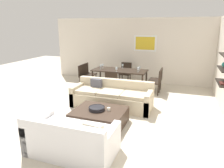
% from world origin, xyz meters
% --- Properties ---
extents(ground_plane, '(18.00, 18.00, 0.00)m').
position_xyz_m(ground_plane, '(0.00, 0.00, 0.00)').
color(ground_plane, beige).
extents(back_wall_unit, '(8.40, 0.09, 2.70)m').
position_xyz_m(back_wall_unit, '(0.30, 3.53, 1.35)').
color(back_wall_unit, silver).
rests_on(back_wall_unit, ground).
extents(sofa_beige, '(2.39, 0.90, 0.78)m').
position_xyz_m(sofa_beige, '(-0.08, 0.34, 0.29)').
color(sofa_beige, beige).
rests_on(sofa_beige, ground).
extents(loveseat_white, '(1.67, 0.90, 0.78)m').
position_xyz_m(loveseat_white, '(0.02, -2.21, 0.29)').
color(loveseat_white, white).
rests_on(loveseat_white, ground).
extents(coffee_table, '(1.25, 1.03, 0.38)m').
position_xyz_m(coffee_table, '(0.04, -0.91, 0.19)').
color(coffee_table, '#38281E').
rests_on(coffee_table, ground).
extents(decorative_bowl, '(0.40, 0.40, 0.09)m').
position_xyz_m(decorative_bowl, '(-0.02, -0.91, 0.43)').
color(decorative_bowl, black).
rests_on(decorative_bowl, coffee_table).
extents(candle_jar, '(0.08, 0.08, 0.08)m').
position_xyz_m(candle_jar, '(0.26, -0.85, 0.42)').
color(candle_jar, silver).
rests_on(candle_jar, coffee_table).
extents(dining_table, '(2.05, 0.90, 0.75)m').
position_xyz_m(dining_table, '(-0.42, 2.19, 0.68)').
color(dining_table, black).
rests_on(dining_table, ground).
extents(dining_chair_left_near, '(0.44, 0.44, 0.88)m').
position_xyz_m(dining_chair_left_near, '(-1.85, 1.99, 0.50)').
color(dining_chair_left_near, black).
rests_on(dining_chair_left_near, ground).
extents(dining_chair_right_near, '(0.44, 0.44, 0.88)m').
position_xyz_m(dining_chair_right_near, '(1.01, 1.99, 0.50)').
color(dining_chair_right_near, black).
rests_on(dining_chair_right_near, ground).
extents(dining_chair_foot, '(0.44, 0.44, 0.88)m').
position_xyz_m(dining_chair_foot, '(-0.42, 1.34, 0.50)').
color(dining_chair_foot, black).
rests_on(dining_chair_foot, ground).
extents(dining_chair_head, '(0.44, 0.44, 0.88)m').
position_xyz_m(dining_chair_head, '(-0.42, 3.05, 0.50)').
color(dining_chair_head, black).
rests_on(dining_chair_head, ground).
extents(dining_chair_right_far, '(0.44, 0.44, 0.88)m').
position_xyz_m(dining_chair_right_far, '(1.01, 2.40, 0.50)').
color(dining_chair_right_far, black).
rests_on(dining_chair_right_far, ground).
extents(dining_chair_left_far, '(0.44, 0.44, 0.88)m').
position_xyz_m(dining_chair_left_far, '(-1.85, 2.40, 0.50)').
color(dining_chair_left_far, black).
rests_on(dining_chair_left_far, ground).
extents(wine_glass_left_far, '(0.07, 0.07, 0.16)m').
position_xyz_m(wine_glass_left_far, '(-1.16, 2.30, 0.87)').
color(wine_glass_left_far, silver).
rests_on(wine_glass_left_far, dining_table).
extents(wine_glass_right_far, '(0.08, 0.08, 0.15)m').
position_xyz_m(wine_glass_right_far, '(0.32, 2.30, 0.85)').
color(wine_glass_right_far, silver).
rests_on(wine_glass_right_far, dining_table).
extents(wine_glass_head, '(0.07, 0.07, 0.16)m').
position_xyz_m(wine_glass_head, '(-0.42, 2.58, 0.86)').
color(wine_glass_head, silver).
rests_on(wine_glass_head, dining_table).
extents(wine_glass_left_near, '(0.07, 0.07, 0.18)m').
position_xyz_m(wine_glass_left_near, '(-1.16, 2.08, 0.87)').
color(wine_glass_left_near, silver).
rests_on(wine_glass_left_near, dining_table).
extents(wine_glass_foot, '(0.07, 0.07, 0.18)m').
position_xyz_m(wine_glass_foot, '(-0.42, 1.80, 0.88)').
color(wine_glass_foot, silver).
rests_on(wine_glass_foot, dining_table).
extents(wine_glass_right_near, '(0.07, 0.07, 0.16)m').
position_xyz_m(wine_glass_right_near, '(0.32, 2.08, 0.86)').
color(wine_glass_right_near, silver).
rests_on(wine_glass_right_near, dining_table).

